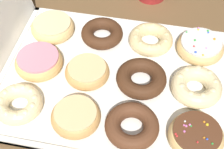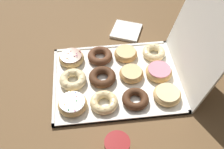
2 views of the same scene
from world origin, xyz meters
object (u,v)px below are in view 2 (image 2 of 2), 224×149
napkin_stack (126,31)px  sprinkle_donut_2 (73,104)px  sprinkle_donut_0 (71,58)px  glazed_ring_donut_6 (126,54)px  cruller_donut_9 (154,52)px  cruller_donut_1 (73,80)px  chocolate_cake_ring_donut_3 (100,56)px  donut_box (116,79)px  chocolate_cake_ring_donut_8 (135,99)px  cruller_donut_5 (104,102)px  glazed_ring_donut_7 (131,73)px  pink_frosted_donut_10 (159,71)px  glazed_ring_donut_11 (167,95)px  chocolate_cake_ring_donut_4 (102,76)px

napkin_stack → sprinkle_donut_2: bearing=-32.4°
sprinkle_donut_0 → glazed_ring_donut_6: sprinkle_donut_0 is taller
glazed_ring_donut_6 → cruller_donut_9: 0.14m
cruller_donut_1 → napkin_stack: cruller_donut_1 is taller
chocolate_cake_ring_donut_3 → donut_box: bearing=24.6°
sprinkle_donut_2 → chocolate_cake_ring_donut_8: 0.26m
sprinkle_donut_0 → sprinkle_donut_2: same height
cruller_donut_5 → glazed_ring_donut_7: 0.20m
glazed_ring_donut_6 → pink_frosted_donut_10: (0.13, 0.13, 0.00)m
cruller_donut_5 → pink_frosted_donut_10: size_ratio=0.97×
donut_box → cruller_donut_5: (0.14, -0.07, 0.02)m
glazed_ring_donut_6 → chocolate_cake_ring_donut_8: glazed_ring_donut_6 is taller
sprinkle_donut_0 → sprinkle_donut_2: 0.26m
glazed_ring_donut_6 → pink_frosted_donut_10: bearing=45.2°
sprinkle_donut_0 → glazed_ring_donut_11: bearing=56.6°
glazed_ring_donut_6 → pink_frosted_donut_10: 0.18m
cruller_donut_1 → cruller_donut_9: bearing=108.6°
donut_box → pink_frosted_donut_10: 0.19m
chocolate_cake_ring_donut_4 → pink_frosted_donut_10: 0.26m
sprinkle_donut_0 → chocolate_cake_ring_donut_3: bearing=90.4°
sprinkle_donut_2 → glazed_ring_donut_11: 0.39m
sprinkle_donut_2 → napkin_stack: bearing=147.6°
donut_box → cruller_donut_9: 0.24m
glazed_ring_donut_7 → napkin_stack: glazed_ring_donut_7 is taller
pink_frosted_donut_10 → cruller_donut_9: bearing=177.7°
donut_box → sprinkle_donut_0: 0.24m
glazed_ring_donut_11 → glazed_ring_donut_7: bearing=-135.9°
cruller_donut_1 → cruller_donut_9: (-0.13, 0.39, -0.00)m
donut_box → glazed_ring_donut_7: bearing=94.5°
cruller_donut_9 → glazed_ring_donut_11: 0.25m
donut_box → sprinkle_donut_2: (0.13, -0.19, 0.03)m
donut_box → glazed_ring_donut_6: glazed_ring_donut_6 is taller
donut_box → cruller_donut_1: 0.19m
glazed_ring_donut_11 → donut_box: bearing=-122.8°
donut_box → chocolate_cake_ring_donut_3: bearing=-155.4°
chocolate_cake_ring_donut_3 → glazed_ring_donut_11: glazed_ring_donut_11 is taller
cruller_donut_1 → pink_frosted_donut_10: pink_frosted_donut_10 is taller
glazed_ring_donut_7 → napkin_stack: 0.32m
napkin_stack → donut_box: bearing=-16.3°
pink_frosted_donut_10 → chocolate_cake_ring_donut_4: bearing=-90.0°
chocolate_cake_ring_donut_3 → chocolate_cake_ring_donut_4: size_ratio=0.98×
donut_box → pink_frosted_donut_10: (-0.00, 0.19, 0.03)m
donut_box → sprinkle_donut_0: (-0.13, -0.20, 0.03)m
chocolate_cake_ring_donut_8 → glazed_ring_donut_11: bearing=92.3°
napkin_stack → cruller_donut_1: bearing=-41.0°
chocolate_cake_ring_donut_8 → pink_frosted_donut_10: 0.19m
cruller_donut_9 → napkin_stack: 0.22m
sprinkle_donut_2 → chocolate_cake_ring_donut_4: size_ratio=1.00×
cruller_donut_1 → chocolate_cake_ring_donut_3: 0.19m
cruller_donut_1 → sprinkle_donut_0: bearing=-178.1°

